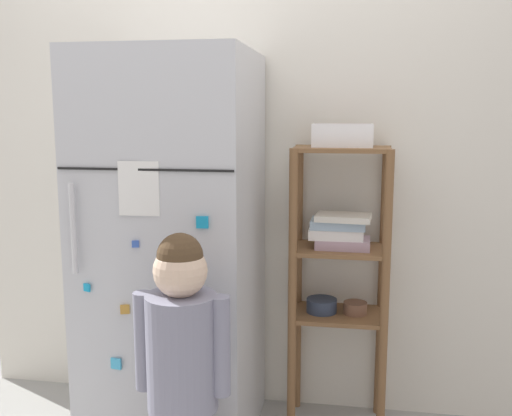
{
  "coord_description": "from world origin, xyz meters",
  "views": [
    {
      "loc": [
        0.51,
        -2.23,
        1.38
      ],
      "look_at": [
        0.13,
        0.02,
        1.0
      ],
      "focal_mm": 40.73,
      "sensor_mm": 36.0,
      "label": 1
    }
  ],
  "objects_px": {
    "child_standing": "(182,351)",
    "fruit_bin": "(344,137)",
    "refrigerator": "(175,251)",
    "pantry_shelf_unit": "(339,260)"
  },
  "relations": [
    {
      "from": "refrigerator",
      "to": "fruit_bin",
      "type": "distance_m",
      "value": 0.85
    },
    {
      "from": "child_standing",
      "to": "pantry_shelf_unit",
      "type": "relative_size",
      "value": 0.81
    },
    {
      "from": "fruit_bin",
      "to": "child_standing",
      "type": "bearing_deg",
      "value": -124.65
    },
    {
      "from": "child_standing",
      "to": "fruit_bin",
      "type": "xyz_separation_m",
      "value": [
        0.49,
        0.72,
        0.67
      ]
    },
    {
      "from": "refrigerator",
      "to": "child_standing",
      "type": "distance_m",
      "value": 0.59
    },
    {
      "from": "pantry_shelf_unit",
      "to": "fruit_bin",
      "type": "distance_m",
      "value": 0.52
    },
    {
      "from": "child_standing",
      "to": "fruit_bin",
      "type": "height_order",
      "value": "fruit_bin"
    },
    {
      "from": "child_standing",
      "to": "refrigerator",
      "type": "bearing_deg",
      "value": 109.47
    },
    {
      "from": "refrigerator",
      "to": "fruit_bin",
      "type": "xyz_separation_m",
      "value": [
        0.68,
        0.19,
        0.47
      ]
    },
    {
      "from": "child_standing",
      "to": "pantry_shelf_unit",
      "type": "distance_m",
      "value": 0.87
    }
  ]
}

